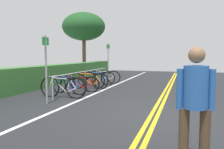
{
  "coord_description": "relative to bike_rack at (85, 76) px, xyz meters",
  "views": [
    {
      "loc": [
        -5.83,
        -0.7,
        1.51
      ],
      "look_at": [
        2.31,
        1.91,
        0.78
      ],
      "focal_mm": 36.57,
      "sensor_mm": 36.0,
      "label": 1
    }
  ],
  "objects": [
    {
      "name": "ground_plane",
      "position": [
        -3.43,
        -3.51,
        -0.62
      ],
      "size": [
        31.34,
        12.23,
        0.05
      ],
      "primitive_type": "cube",
      "color": "#232628"
    },
    {
      "name": "sign_post_far",
      "position": [
        3.83,
        0.23,
        0.74
      ],
      "size": [
        0.36,
        0.09,
        2.21
      ],
      "color": "gray",
      "rests_on": "ground_plane"
    },
    {
      "name": "pedestrian",
      "position": [
        -6.08,
        -4.36,
        0.34
      ],
      "size": [
        0.32,
        0.49,
        1.62
      ],
      "color": "#4C3826",
      "rests_on": "ground_plane"
    },
    {
      "name": "sign_post_near",
      "position": [
        -3.23,
        -0.16,
        0.69
      ],
      "size": [
        0.36,
        0.06,
        2.11
      ],
      "color": "gray",
      "rests_on": "ground_plane"
    },
    {
      "name": "bicycle_0",
      "position": [
        -2.19,
        -0.11,
        -0.22
      ],
      "size": [
        0.46,
        1.8,
        0.79
      ],
      "color": "black",
      "rests_on": "ground_plane"
    },
    {
      "name": "bicycle_2",
      "position": [
        -0.78,
        -0.1,
        -0.27
      ],
      "size": [
        0.47,
        1.68,
        0.69
      ],
      "color": "black",
      "rests_on": "ground_plane"
    },
    {
      "name": "bicycle_1",
      "position": [
        -1.39,
        0.08,
        -0.25
      ],
      "size": [
        0.49,
        1.68,
        0.74
      ],
      "color": "black",
      "rests_on": "ground_plane"
    },
    {
      "name": "bike_rack",
      "position": [
        0.0,
        0.0,
        0.0
      ],
      "size": [
        5.36,
        0.05,
        0.81
      ],
      "color": "#9EA0A5",
      "rests_on": "ground_plane"
    },
    {
      "name": "tree_mid",
      "position": [
        7.15,
        3.35,
        3.1
      ],
      "size": [
        3.32,
        3.32,
        4.79
      ],
      "color": "brown",
      "rests_on": "ground_plane"
    },
    {
      "name": "centre_line_yellow_outer",
      "position": [
        -3.43,
        -3.43,
        -0.59
      ],
      "size": [
        28.21,
        0.1,
        0.0
      ],
      "primitive_type": "cube",
      "color": "gold",
      "rests_on": "ground_plane"
    },
    {
      "name": "bicycle_6",
      "position": [
        2.17,
        -0.14,
        -0.25
      ],
      "size": [
        0.48,
        1.68,
        0.73
      ],
      "color": "black",
      "rests_on": "ground_plane"
    },
    {
      "name": "bicycle_5",
      "position": [
        1.41,
        -0.08,
        -0.25
      ],
      "size": [
        0.62,
        1.61,
        0.73
      ],
      "color": "black",
      "rests_on": "ground_plane"
    },
    {
      "name": "bike_lane_stripe_white",
      "position": [
        -3.43,
        -0.88,
        -0.59
      ],
      "size": [
        28.21,
        0.12,
        0.0
      ],
      "primitive_type": "cube",
      "color": "white",
      "rests_on": "ground_plane"
    },
    {
      "name": "hedge_backdrop",
      "position": [
        1.5,
        2.26,
        -0.09
      ],
      "size": [
        14.31,
        0.84,
        1.01
      ],
      "primitive_type": "cube",
      "color": "#387533",
      "rests_on": "ground_plane"
    },
    {
      "name": "bicycle_4",
      "position": [
        0.78,
        0.08,
        -0.26
      ],
      "size": [
        0.68,
        1.69,
        0.72
      ],
      "color": "black",
      "rests_on": "ground_plane"
    },
    {
      "name": "bicycle_3",
      "position": [
        0.06,
        -0.11,
        -0.23
      ],
      "size": [
        0.46,
        1.83,
        0.77
      ],
      "color": "black",
      "rests_on": "ground_plane"
    },
    {
      "name": "centre_line_yellow_inner",
      "position": [
        -3.43,
        -3.59,
        -0.59
      ],
      "size": [
        28.21,
        0.1,
        0.0
      ],
      "primitive_type": "cube",
      "color": "gold",
      "rests_on": "ground_plane"
    }
  ]
}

